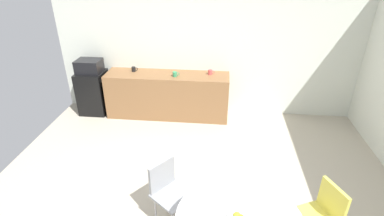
# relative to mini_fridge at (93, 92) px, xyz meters

# --- Properties ---
(ground_plane) EXTENTS (6.00, 6.00, 0.00)m
(ground_plane) POSITION_rel_mini_fridge_xyz_m (2.31, -2.65, -0.44)
(ground_plane) COLOR #B2A893
(wall_back) EXTENTS (6.00, 0.10, 2.60)m
(wall_back) POSITION_rel_mini_fridge_xyz_m (2.31, 0.35, 0.86)
(wall_back) COLOR silver
(wall_back) RESTS_ON ground_plane
(counter_block) EXTENTS (2.43, 0.60, 0.90)m
(counter_block) POSITION_rel_mini_fridge_xyz_m (1.57, 0.00, 0.01)
(counter_block) COLOR brown
(counter_block) RESTS_ON ground_plane
(mini_fridge) EXTENTS (0.54, 0.54, 0.88)m
(mini_fridge) POSITION_rel_mini_fridge_xyz_m (0.00, 0.00, 0.00)
(mini_fridge) COLOR black
(mini_fridge) RESTS_ON ground_plane
(microwave) EXTENTS (0.48, 0.38, 0.26)m
(microwave) POSITION_rel_mini_fridge_xyz_m (0.00, 0.00, 0.57)
(microwave) COLOR black
(microwave) RESTS_ON mini_fridge
(chair_gray) EXTENTS (0.59, 0.59, 0.83)m
(chair_gray) POSITION_rel_mini_fridge_xyz_m (2.05, -2.70, 0.08)
(chair_gray) COLOR silver
(chair_gray) RESTS_ON ground_plane
(chair_yellow) EXTENTS (0.56, 0.56, 0.83)m
(chair_yellow) POSITION_rel_mini_fridge_xyz_m (3.80, -2.90, 0.08)
(chair_yellow) COLOR silver
(chair_yellow) RESTS_ON ground_plane
(mug_white) EXTENTS (0.13, 0.08, 0.09)m
(mug_white) POSITION_rel_mini_fridge_xyz_m (0.88, 0.09, 0.51)
(mug_white) COLOR black
(mug_white) RESTS_ON counter_block
(mug_green) EXTENTS (0.13, 0.08, 0.09)m
(mug_green) POSITION_rel_mini_fridge_xyz_m (1.74, -0.09, 0.51)
(mug_green) COLOR #338C59
(mug_green) RESTS_ON counter_block
(mug_red) EXTENTS (0.13, 0.08, 0.09)m
(mug_red) POSITION_rel_mini_fridge_xyz_m (2.41, 0.09, 0.51)
(mug_red) COLOR #D84C4C
(mug_red) RESTS_ON counter_block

